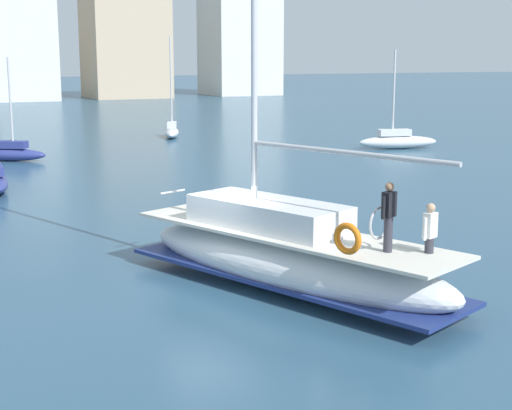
# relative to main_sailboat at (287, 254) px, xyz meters

# --- Properties ---
(ground_plane) EXTENTS (400.00, 400.00, 0.00)m
(ground_plane) POSITION_rel_main_sailboat_xyz_m (-1.43, 1.32, -0.91)
(ground_plane) COLOR #2D516B
(main_sailboat) EXTENTS (5.85, 9.79, 13.03)m
(main_sailboat) POSITION_rel_main_sailboat_xyz_m (0.00, 0.00, 0.00)
(main_sailboat) COLOR silver
(main_sailboat) RESTS_ON ground
(moored_sloop_near) EXTENTS (4.25, 3.26, 5.68)m
(moored_sloop_near) POSITION_rel_main_sailboat_xyz_m (-3.38, 27.68, -0.43)
(moored_sloop_near) COLOR navy
(moored_sloop_near) RESTS_ON ground
(moored_sloop_far) EXTENTS (5.21, 2.42, 6.12)m
(moored_sloop_far) POSITION_rel_main_sailboat_xyz_m (19.63, 23.45, -0.38)
(moored_sloop_far) COLOR silver
(moored_sloop_far) RESTS_ON ground
(moored_cutter_left) EXTENTS (2.34, 4.20, 7.12)m
(moored_cutter_left) POSITION_rel_main_sailboat_xyz_m (8.86, 35.86, -0.41)
(moored_cutter_left) COLOR silver
(moored_cutter_left) RESTS_ON ground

